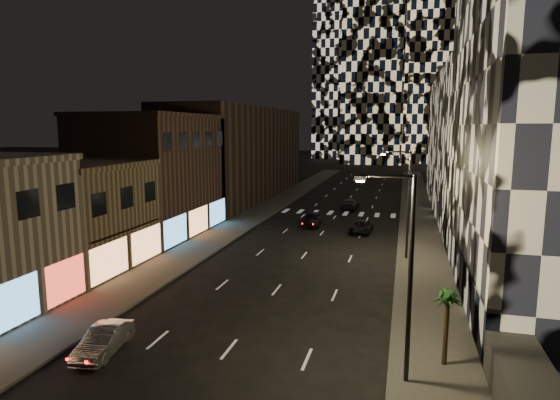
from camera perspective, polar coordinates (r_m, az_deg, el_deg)
The scene contains 17 objects.
sidewalk_left at distance 63.33m, azimuth -1.92°, elevation -1.12°, with size 4.00×120.00×0.15m, color #47443F.
sidewalk_right at distance 60.68m, azimuth 16.47°, elevation -1.92°, with size 4.00×120.00×0.15m, color #47443F.
curb_left at distance 62.75m, azimuth -0.08°, elevation -1.20°, with size 0.20×120.00×0.15m, color #4C4C47.
curb_right at distance 60.66m, azimuth 14.49°, elevation -1.84°, with size 0.20×120.00×0.15m, color #4C4C47.
retail_tan at distance 40.30m, azimuth -24.02°, elevation -1.98°, with size 10.00×10.00×8.00m, color #746645.
retail_brown at distance 50.23m, azimuth -15.20°, elevation 2.79°, with size 10.00×15.00×12.00m, color #463027.
retail_filler_left at distance 74.18m, azimuth -4.89°, elevation 5.71°, with size 10.00×40.00×14.00m, color #463027.
midrise_base at distance 35.70m, azimuth 21.21°, elevation -7.26°, with size 0.60×25.00×3.00m, color #383838.
midrise_filler_right at distance 67.72m, azimuth 25.21°, elevation 6.30°, with size 16.00×40.00×18.00m, color #232326.
tower_center_low at distance 154.37m, azimuth 11.69°, elevation 22.35°, with size 18.00×18.00×95.00m, color black.
streetlight_near at distance 20.46m, azimuth 14.99°, elevation -7.59°, with size 2.55×0.25×9.00m.
streetlight_far at distance 40.06m, azimuth 15.09°, elevation 0.39°, with size 2.55×0.25×9.00m.
car_silver_parked at distance 25.53m, azimuth -20.69°, elevation -15.72°, with size 1.40×4.03×1.33m, color #A3A3A8.
car_dark_midlane at distance 52.84m, azimuth 3.91°, elevation -2.34°, with size 1.87×4.65×1.58m, color black.
car_dark_oncoming at distance 64.13m, azimuth 8.52°, elevation -0.52°, with size 1.96×4.82×1.40m, color black.
car_dark_rightlane at distance 50.07m, azimuth 9.89°, elevation -3.29°, with size 2.06×4.46×1.24m, color black.
palm_tree at distance 23.10m, azimuth 19.74°, elevation -11.77°, with size 1.80×1.83×3.58m.
Camera 1 is at (8.20, -9.66, 11.04)m, focal length 30.00 mm.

